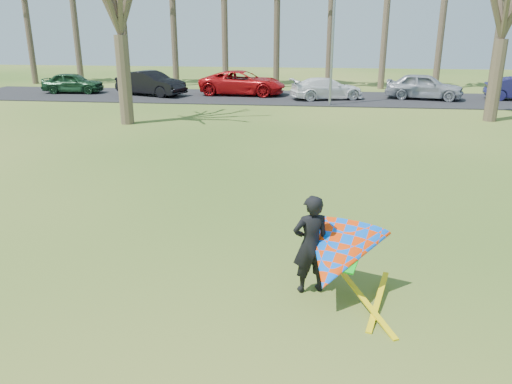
# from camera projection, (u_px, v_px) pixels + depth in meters

# --- Properties ---
(ground) EXTENTS (100.00, 100.00, 0.00)m
(ground) POSITION_uv_depth(u_px,v_px,m) (243.00, 279.00, 9.60)
(ground) COLOR #1C5211
(ground) RESTS_ON ground
(parking_strip) EXTENTS (46.00, 7.00, 0.06)m
(parking_strip) POSITION_uv_depth(u_px,v_px,m) (298.00, 98.00, 33.11)
(parking_strip) COLOR black
(parking_strip) RESTS_ON ground
(streetlight) EXTENTS (2.28, 0.18, 8.00)m
(streetlight) POSITION_uv_depth(u_px,v_px,m) (336.00, 28.00, 28.62)
(streetlight) COLOR gray
(streetlight) RESTS_ON ground
(car_0) EXTENTS (4.25, 1.94, 1.41)m
(car_0) POSITION_uv_depth(u_px,v_px,m) (73.00, 83.00, 35.05)
(car_0) COLOR #173B20
(car_0) RESTS_ON parking_strip
(car_1) EXTENTS (5.18, 3.29, 1.61)m
(car_1) POSITION_uv_depth(u_px,v_px,m) (151.00, 83.00, 33.82)
(car_1) COLOR black
(car_1) RESTS_ON parking_strip
(car_2) EXTENTS (6.01, 3.10, 1.62)m
(car_2) POSITION_uv_depth(u_px,v_px,m) (243.00, 83.00, 34.08)
(car_2) COLOR #B80E11
(car_2) RESTS_ON parking_strip
(car_3) EXTENTS (5.03, 3.22, 1.36)m
(car_3) POSITION_uv_depth(u_px,v_px,m) (327.00, 89.00, 32.10)
(car_3) COLOR white
(car_3) RESTS_ON parking_strip
(car_4) EXTENTS (5.12, 2.94, 1.64)m
(car_4) POSITION_uv_depth(u_px,v_px,m) (424.00, 86.00, 32.10)
(car_4) COLOR #9A9EA7
(car_4) RESTS_ON parking_strip
(kite_flyer) EXTENTS (2.13, 2.39, 2.02)m
(kite_flyer) POSITION_uv_depth(u_px,v_px,m) (333.00, 254.00, 8.68)
(kite_flyer) COLOR black
(kite_flyer) RESTS_ON ground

